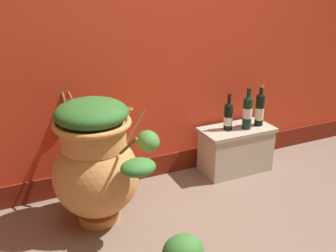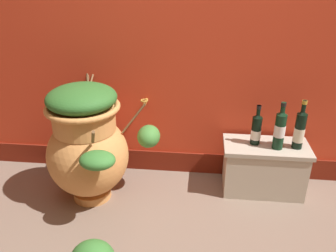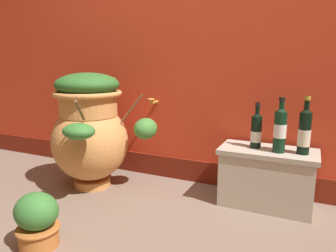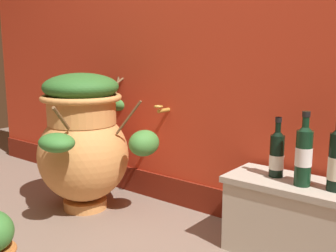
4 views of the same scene
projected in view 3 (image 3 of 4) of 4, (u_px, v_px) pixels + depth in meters
back_wall at (199, 9)px, 2.27m from camera, size 4.40×0.33×2.60m
terracotta_urn at (92, 128)px, 2.26m from camera, size 0.76×1.00×0.85m
stone_ledge at (267, 175)px, 1.99m from camera, size 0.60×0.31×0.38m
wine_bottle_left at (256, 130)px, 1.98m from camera, size 0.07×0.07×0.29m
wine_bottle_middle at (305, 131)px, 1.83m from camera, size 0.07×0.07×0.35m
wine_bottle_right at (280, 128)px, 1.87m from camera, size 0.07×0.07×0.34m
potted_shrub at (37, 220)px, 1.55m from camera, size 0.22×0.22×0.28m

